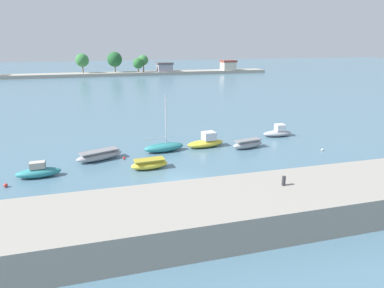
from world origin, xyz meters
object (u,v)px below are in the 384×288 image
at_px(moored_boat_0, 38,172).
at_px(moored_boat_4, 206,142).
at_px(moored_boat_1, 100,155).
at_px(mooring_buoy_2, 6,185).
at_px(moored_boat_2, 149,164).
at_px(mooring_buoy_1, 322,150).
at_px(moored_boat_5, 248,144).
at_px(mooring_bollard, 284,181).
at_px(moored_boat_6, 278,132).
at_px(mooring_buoy_0, 124,158).
at_px(moored_boat_3, 164,147).

xyz_separation_m(moored_boat_0, moored_boat_4, (17.87, 4.81, 0.09)).
height_order(moored_boat_1, mooring_buoy_2, moored_boat_1).
bearing_deg(moored_boat_4, moored_boat_0, -172.22).
relative_size(moored_boat_2, mooring_buoy_1, 14.22).
distance_m(moored_boat_5, mooring_buoy_2, 25.29).
height_order(mooring_bollard, moored_boat_6, mooring_bollard).
bearing_deg(moored_boat_4, mooring_bollard, -96.35).
bearing_deg(moored_boat_2, moored_boat_4, 30.53).
relative_size(moored_boat_4, mooring_buoy_1, 18.03).
bearing_deg(moored_boat_4, mooring_buoy_2, -169.57).
height_order(moored_boat_0, moored_boat_6, moored_boat_6).
relative_size(moored_boat_5, mooring_buoy_1, 15.68).
bearing_deg(mooring_buoy_2, mooring_buoy_1, 2.48).
relative_size(moored_boat_1, mooring_buoy_0, 18.40).
distance_m(moored_boat_0, mooring_buoy_0, 8.54).
height_order(moored_boat_0, mooring_buoy_0, moored_boat_0).
relative_size(mooring_bollard, moored_boat_6, 0.17).
relative_size(moored_boat_1, mooring_buoy_1, 19.56).
relative_size(mooring_bollard, moored_boat_0, 0.17).
height_order(moored_boat_2, mooring_buoy_2, moored_boat_2).
distance_m(moored_boat_2, mooring_buoy_0, 4.15).
distance_m(moored_boat_4, mooring_buoy_0, 10.04).
height_order(moored_boat_3, mooring_buoy_2, moored_boat_3).
distance_m(moored_boat_0, moored_boat_6, 29.25).
xyz_separation_m(moored_boat_2, moored_boat_3, (2.41, 4.96, 0.06)).
bearing_deg(mooring_bollard, moored_boat_4, 90.93).
distance_m(moored_boat_5, mooring_buoy_1, 8.52).
bearing_deg(moored_boat_0, moored_boat_2, -6.47).
distance_m(moored_boat_3, moored_boat_5, 9.86).
xyz_separation_m(moored_boat_0, mooring_buoy_1, (30.30, -0.26, -0.40)).
distance_m(mooring_buoy_0, mooring_buoy_1, 22.50).
relative_size(moored_boat_2, mooring_buoy_2, 10.84).
relative_size(mooring_bollard, mooring_buoy_1, 2.59).
xyz_separation_m(moored_boat_3, moored_boat_5, (9.77, -1.36, -0.03)).
height_order(mooring_bollard, moored_boat_5, mooring_bollard).
bearing_deg(moored_boat_2, moored_boat_6, 17.08).
bearing_deg(moored_boat_1, mooring_buoy_0, -31.71).
distance_m(moored_boat_1, moored_boat_4, 12.43).
bearing_deg(mooring_buoy_0, moored_boat_3, 17.68).
height_order(mooring_buoy_0, mooring_buoy_2, mooring_buoy_2).
height_order(moored_boat_3, moored_boat_5, moored_boat_3).
relative_size(moored_boat_4, mooring_buoy_2, 13.74).
xyz_separation_m(mooring_bollard, mooring_buoy_0, (-10.13, 15.14, -2.51)).
bearing_deg(moored_boat_2, moored_boat_0, 171.94).
xyz_separation_m(moored_boat_2, moored_boat_5, (12.18, 3.59, 0.02)).
bearing_deg(moored_boat_1, mooring_buoy_1, -29.16).
relative_size(mooring_buoy_0, mooring_buoy_1, 1.06).
bearing_deg(moored_boat_2, moored_boat_1, 135.32).
xyz_separation_m(moored_boat_0, mooring_buoy_2, (-2.42, -1.67, -0.36)).
xyz_separation_m(moored_boat_0, mooring_buoy_0, (8.02, 2.89, -0.39)).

